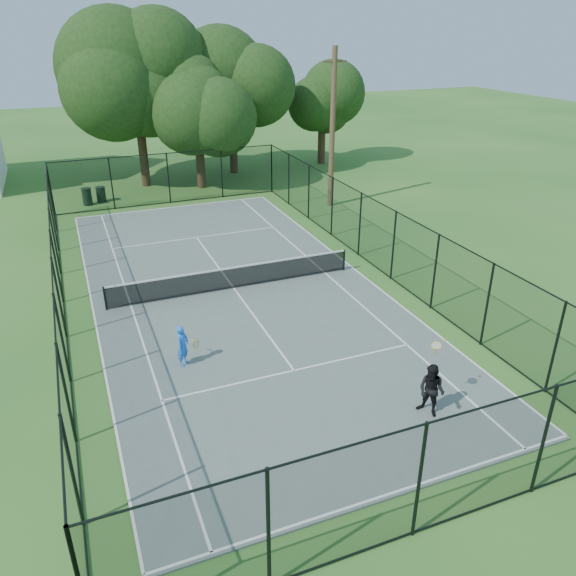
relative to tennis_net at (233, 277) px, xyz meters
name	(u,v)px	position (x,y,z in m)	size (l,w,h in m)	color
ground	(234,290)	(0.00, 0.00, -0.58)	(120.00, 120.00, 0.00)	#256121
tennis_court	(234,289)	(0.00, 0.00, -0.55)	(11.00, 24.00, 0.06)	#55645E
tennis_net	(233,277)	(0.00, 0.00, 0.00)	(10.08, 0.08, 0.95)	black
fence	(232,256)	(0.00, 0.00, 0.92)	(13.10, 26.10, 3.00)	black
tree_near_left	(136,90)	(-0.70, 17.56, 5.42)	(7.48, 7.48, 9.76)	#332114
tree_near_mid	(197,116)	(2.62, 15.76, 3.97)	(5.66, 5.66, 7.40)	#332114
tree_near_right	(231,86)	(5.77, 18.82, 5.34)	(6.74, 6.74, 9.30)	#332114
tree_far_right	(322,110)	(12.81, 19.09, 3.36)	(4.81, 4.81, 6.36)	#332114
trash_bin_left	(87,196)	(-4.64, 14.43, -0.06)	(0.58, 0.58, 1.02)	black
trash_bin_right	(101,194)	(-3.82, 14.83, -0.12)	(0.58, 0.58, 0.91)	black
utility_pole	(332,129)	(8.69, 9.00, 3.85)	(1.40, 0.30, 8.73)	#4C3823
player_blue	(183,346)	(-3.09, -4.76, 0.17)	(0.87, 0.59, 1.37)	blue
player_black	(431,390)	(2.65, -9.76, 0.27)	(1.05, 0.96, 2.03)	black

